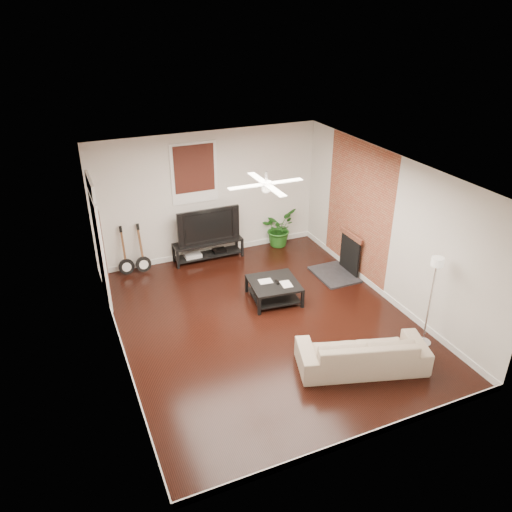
# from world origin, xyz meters

# --- Properties ---
(room) EXTENTS (5.01, 6.01, 2.81)m
(room) POSITION_xyz_m (0.00, 0.00, 1.40)
(room) COLOR black
(room) RESTS_ON ground
(brick_accent) EXTENTS (0.02, 2.20, 2.80)m
(brick_accent) POSITION_xyz_m (2.49, 1.00, 1.40)
(brick_accent) COLOR #9D4A32
(brick_accent) RESTS_ON floor
(fireplace) EXTENTS (0.80, 1.10, 0.92)m
(fireplace) POSITION_xyz_m (2.20, 1.00, 0.46)
(fireplace) COLOR black
(fireplace) RESTS_ON floor
(window_back) EXTENTS (1.00, 0.06, 1.30)m
(window_back) POSITION_xyz_m (-0.30, 2.97, 1.95)
(window_back) COLOR #340F0E
(window_back) RESTS_ON wall_back
(door_left) EXTENTS (0.08, 1.00, 2.50)m
(door_left) POSITION_xyz_m (-2.46, 1.90, 1.25)
(door_left) COLOR white
(door_left) RESTS_ON wall_left
(tv_stand) EXTENTS (1.54, 0.41, 0.43)m
(tv_stand) POSITION_xyz_m (-0.14, 2.78, 0.22)
(tv_stand) COLOR black
(tv_stand) RESTS_ON floor
(tv) EXTENTS (1.38, 0.18, 0.80)m
(tv) POSITION_xyz_m (-0.14, 2.80, 0.83)
(tv) COLOR black
(tv) RESTS_ON tv_stand
(coffee_table) EXTENTS (1.00, 1.00, 0.38)m
(coffee_table) POSITION_xyz_m (0.48, 0.64, 0.19)
(coffee_table) COLOR black
(coffee_table) RESTS_ON floor
(sofa) EXTENTS (2.13, 1.32, 0.58)m
(sofa) POSITION_xyz_m (0.89, -1.71, 0.29)
(sofa) COLOR tan
(sofa) RESTS_ON floor
(floor_lamp) EXTENTS (0.33, 0.33, 1.63)m
(floor_lamp) POSITION_xyz_m (2.20, -1.61, 0.81)
(floor_lamp) COLOR silver
(floor_lamp) RESTS_ON floor
(potted_plant) EXTENTS (1.03, 1.02, 0.87)m
(potted_plant) POSITION_xyz_m (1.61, 2.82, 0.43)
(potted_plant) COLOR #22601B
(potted_plant) RESTS_ON floor
(guitar_left) EXTENTS (0.34, 0.24, 1.06)m
(guitar_left) POSITION_xyz_m (-1.95, 2.75, 0.53)
(guitar_left) COLOR black
(guitar_left) RESTS_ON floor
(guitar_right) EXTENTS (0.35, 0.26, 1.06)m
(guitar_right) POSITION_xyz_m (-1.60, 2.72, 0.53)
(guitar_right) COLOR black
(guitar_right) RESTS_ON floor
(ceiling_fan) EXTENTS (1.24, 1.24, 0.32)m
(ceiling_fan) POSITION_xyz_m (0.00, 0.00, 2.60)
(ceiling_fan) COLOR white
(ceiling_fan) RESTS_ON ceiling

